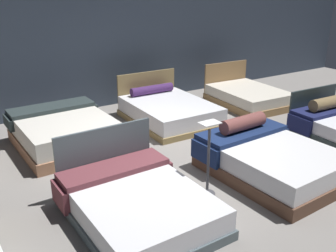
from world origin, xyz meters
TOP-DOWN VIEW (x-y plane):
  - ground_plane at (0.00, 0.00)m, footprint 18.00×18.00m
  - showroom_back_wall at (0.00, 3.52)m, footprint 18.00×0.06m
  - bed_1 at (-1.14, -1.21)m, footprint 1.68×2.07m
  - bed_2 at (1.22, -1.27)m, footprint 1.74×2.16m
  - bed_5 at (-1.18, 1.61)m, footprint 1.76×2.00m
  - bed_6 at (1.20, 1.72)m, footprint 1.64×2.14m
  - bed_7 at (3.51, 1.67)m, footprint 1.52×1.99m
  - price_sign at (0.00, -1.24)m, footprint 0.28×0.24m

SIDE VIEW (x-z plane):
  - ground_plane at x=0.00m, z-range -0.02..0.00m
  - bed_7 at x=3.51m, z-range -0.24..0.67m
  - bed_1 at x=-1.14m, z-range -0.26..0.72m
  - bed_6 at x=1.20m, z-range -0.22..0.70m
  - bed_2 at x=1.22m, z-range -0.14..0.68m
  - bed_5 at x=-1.18m, z-range -0.03..0.59m
  - price_sign at x=0.00m, z-range -0.12..1.00m
  - showroom_back_wall at x=0.00m, z-range 0.00..3.50m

